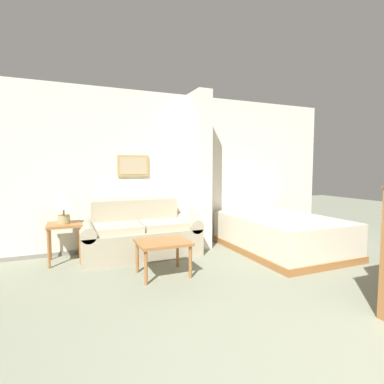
{
  "coord_description": "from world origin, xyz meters",
  "views": [
    {
      "loc": [
        -1.59,
        -0.94,
        1.35
      ],
      "look_at": [
        -0.18,
        2.39,
        1.05
      ],
      "focal_mm": 28.0,
      "sensor_mm": 36.0,
      "label": 1
    }
  ],
  "objects_px": {
    "coffee_table": "(163,245)",
    "table_lamp": "(63,203)",
    "couch": "(140,235)",
    "bed": "(279,233)"
  },
  "relations": [
    {
      "from": "couch",
      "to": "bed",
      "type": "height_order",
      "value": "couch"
    },
    {
      "from": "coffee_table",
      "to": "bed",
      "type": "xyz_separation_m",
      "value": [
        2.09,
        0.35,
        -0.1
      ]
    },
    {
      "from": "couch",
      "to": "bed",
      "type": "distance_m",
      "value": 2.24
    },
    {
      "from": "coffee_table",
      "to": "couch",
      "type": "bearing_deg",
      "value": 93.5
    },
    {
      "from": "coffee_table",
      "to": "table_lamp",
      "type": "xyz_separation_m",
      "value": [
        -1.13,
        1.04,
        0.47
      ]
    },
    {
      "from": "coffee_table",
      "to": "table_lamp",
      "type": "bearing_deg",
      "value": 137.28
    },
    {
      "from": "couch",
      "to": "table_lamp",
      "type": "distance_m",
      "value": 1.2
    },
    {
      "from": "couch",
      "to": "coffee_table",
      "type": "height_order",
      "value": "couch"
    },
    {
      "from": "bed",
      "to": "table_lamp",
      "type": "bearing_deg",
      "value": 167.84
    },
    {
      "from": "couch",
      "to": "bed",
      "type": "relative_size",
      "value": 0.86
    }
  ]
}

